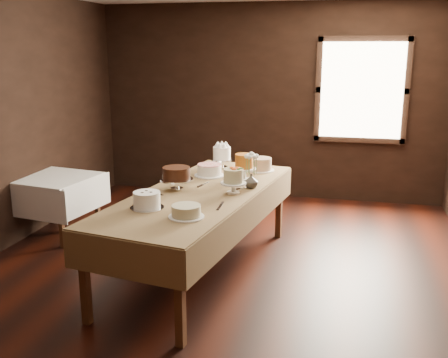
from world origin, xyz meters
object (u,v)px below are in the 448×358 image
(cake_server_e, at_px, (158,194))
(cake_chocolate, at_px, (177,179))
(cake_speckled, at_px, (261,165))
(cake_flowers, at_px, (233,182))
(cake_meringue, at_px, (222,158))
(cake_caramel, at_px, (244,169))
(side_table, at_px, (55,184))
(cake_cream, at_px, (186,212))
(cake_server_d, at_px, (245,187))
(cake_lattice, at_px, (209,171))
(cake_server_b, at_px, (219,208))
(flower_vase, at_px, (251,181))
(cake_server_c, at_px, (206,183))
(display_table, at_px, (200,198))
(cake_swirl, at_px, (147,201))

(cake_server_e, bearing_deg, cake_chocolate, 91.75)
(cake_speckled, bearing_deg, cake_flowers, -95.74)
(cake_meringue, bearing_deg, cake_caramel, -53.92)
(cake_speckled, height_order, cake_caramel, cake_caramel)
(side_table, relative_size, cake_cream, 2.86)
(side_table, relative_size, cake_server_d, 4.02)
(cake_flowers, bearing_deg, cake_lattice, 123.28)
(cake_lattice, bearing_deg, cake_server_b, -70.88)
(cake_speckled, xyz_separation_m, cake_flowers, (-0.10, -0.98, 0.04))
(cake_lattice, height_order, flower_vase, flower_vase)
(cake_cream, xyz_separation_m, cake_server_c, (-0.13, 1.07, -0.05))
(display_table, xyz_separation_m, side_table, (-1.95, 0.64, -0.14))
(cake_meringue, height_order, cake_lattice, cake_meringue)
(cake_swirl, distance_m, flower_vase, 1.14)
(cake_cream, distance_m, cake_server_c, 1.08)
(cake_flowers, bearing_deg, cake_caramel, 90.06)
(cake_cream, height_order, flower_vase, flower_vase)
(cake_cream, bearing_deg, cake_server_d, 73.74)
(cake_meringue, xyz_separation_m, cake_server_c, (0.01, -0.73, -0.11))
(cake_speckled, xyz_separation_m, flower_vase, (0.03, -0.75, 0.00))
(cake_server_c, bearing_deg, flower_vase, -83.92)
(cake_flowers, bearing_deg, cake_server_d, 71.84)
(cake_server_c, distance_m, cake_server_e, 0.58)
(cake_meringue, relative_size, cake_chocolate, 0.72)
(cake_swirl, distance_m, cake_server_d, 1.10)
(cake_server_d, relative_size, cake_server_e, 1.00)
(cake_server_c, height_order, cake_server_e, same)
(cake_meringue, bearing_deg, cake_swirl, -99.10)
(cake_cream, bearing_deg, cake_speckled, 79.74)
(cake_speckled, bearing_deg, cake_server_e, -123.90)
(cake_flowers, xyz_separation_m, cake_cream, (-0.22, -0.79, -0.06))
(cake_speckled, bearing_deg, cake_swirl, -113.99)
(cake_cream, bearing_deg, cake_meringue, 94.33)
(cake_speckled, bearing_deg, cake_server_d, -91.98)
(display_table, distance_m, cake_swirl, 0.69)
(cake_caramel, bearing_deg, cake_flowers, -89.94)
(cake_meringue, height_order, cake_server_b, cake_meringue)
(side_table, xyz_separation_m, cake_speckled, (2.38, 0.36, 0.27))
(cake_lattice, xyz_separation_m, flower_vase, (0.53, -0.38, 0.01))
(cake_lattice, distance_m, cake_swirl, 1.26)
(cake_flowers, bearing_deg, cake_speckled, 84.26)
(cake_server_e, bearing_deg, cake_flowers, 49.00)
(cake_server_b, bearing_deg, cake_caramel, 177.24)
(display_table, relative_size, cake_speckled, 9.10)
(side_table, xyz_separation_m, cake_server_d, (2.35, -0.40, 0.21))
(cake_cream, xyz_separation_m, cake_server_e, (-0.47, 0.60, -0.05))
(cake_server_c, bearing_deg, cake_speckled, -20.14)
(cake_server_c, bearing_deg, cake_meringue, 13.13)
(display_table, height_order, flower_vase, flower_vase)
(cake_cream, bearing_deg, cake_lattice, 97.24)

